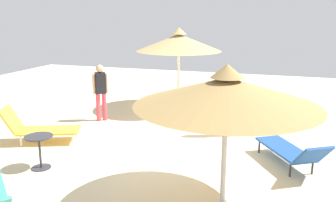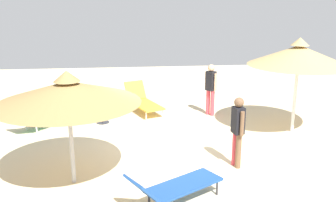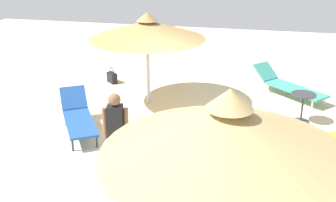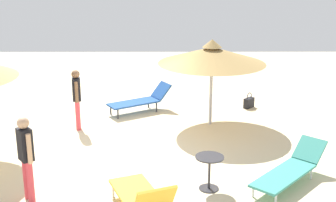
{
  "view_description": "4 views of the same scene",
  "coord_description": "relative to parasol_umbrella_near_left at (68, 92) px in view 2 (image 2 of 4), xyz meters",
  "views": [
    {
      "loc": [
        -2.25,
        7.56,
        3.16
      ],
      "look_at": [
        0.12,
        0.15,
        1.26
      ],
      "focal_mm": 38.11,
      "sensor_mm": 36.0,
      "label": 1
    },
    {
      "loc": [
        -8.92,
        0.88,
        3.83
      ],
      "look_at": [
        -0.23,
        -0.05,
        1.39
      ],
      "focal_mm": 40.11,
      "sensor_mm": 36.0,
      "label": 2
    },
    {
      "loc": [
        1.26,
        -7.89,
        4.22
      ],
      "look_at": [
        -0.47,
        -0.02,
        0.98
      ],
      "focal_mm": 44.58,
      "sensor_mm": 36.0,
      "label": 3
    },
    {
      "loc": [
        11.06,
        0.87,
        4.54
      ],
      "look_at": [
        0.37,
        0.91,
        1.25
      ],
      "focal_mm": 50.13,
      "sensor_mm": 36.0,
      "label": 4
    }
  ],
  "objects": [
    {
      "name": "person_standing_front",
      "position": [
        4.34,
        -3.9,
        -1.0
      ],
      "size": [
        0.4,
        0.35,
        1.71
      ],
      "color": "#D83F4C",
      "rests_on": "ground"
    },
    {
      "name": "parasol_umbrella_near_left",
      "position": [
        0.0,
        0.0,
        0.0
      ],
      "size": [
        2.95,
        2.95,
        2.42
      ],
      "color": "#B2B2B7",
      "rests_on": "ground"
    },
    {
      "name": "person_standing_far_left",
      "position": [
        0.39,
        -3.66,
        -1.04
      ],
      "size": [
        0.46,
        0.27,
        1.66
      ],
      "color": "brown",
      "rests_on": "ground"
    },
    {
      "name": "lounge_chair_near_right",
      "position": [
        -1.12,
        -2.01,
        -1.61
      ],
      "size": [
        1.53,
        1.99,
        0.8
      ],
      "color": "#1E478C",
      "rests_on": "ground"
    },
    {
      "name": "lounge_chair_back",
      "position": [
        3.64,
        1.34,
        -1.66
      ],
      "size": [
        2.07,
        1.95,
        0.71
      ],
      "color": "teal",
      "rests_on": "ground"
    },
    {
      "name": "parasol_umbrella_center",
      "position": [
        2.5,
        -5.96,
        0.27
      ],
      "size": [
        2.83,
        2.83,
        2.75
      ],
      "color": "white",
      "rests_on": "ground"
    },
    {
      "name": "ground",
      "position": [
        1.47,
        -2.11,
        -2.04
      ],
      "size": [
        24.0,
        24.0,
        0.1
      ],
      "primitive_type": "cube",
      "color": "beige"
    },
    {
      "name": "side_table_round",
      "position": [
        3.89,
        -0.37,
        -1.5
      ],
      "size": [
        0.58,
        0.58,
        0.72
      ],
      "color": "#2D2D33",
      "rests_on": "ground"
    },
    {
      "name": "lounge_chair_edge",
      "position": [
        4.94,
        -1.68,
        -1.59
      ],
      "size": [
        1.96,
        1.34,
        0.93
      ],
      "color": "gold",
      "rests_on": "ground"
    }
  ]
}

